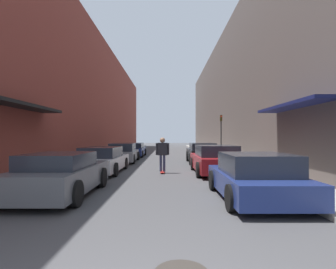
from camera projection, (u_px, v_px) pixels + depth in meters
ground at (164, 159)px, 20.51m from camera, size 103.39×103.39×0.00m
curb_strip_left at (117, 154)px, 25.22m from camera, size 1.80×47.00×0.12m
curb_strip_right at (213, 154)px, 25.20m from camera, size 1.80×47.00×0.12m
building_row_left at (87, 99)px, 25.27m from camera, size 4.90×47.00×10.81m
building_row_right at (243, 95)px, 25.23m from camera, size 4.90×47.00×11.57m
parked_car_left_0 at (62, 175)px, 7.65m from camera, size 1.93×4.12×1.26m
parked_car_left_1 at (103, 160)px, 12.57m from camera, size 1.94×4.35×1.23m
parked_car_left_2 at (124, 153)px, 17.80m from camera, size 1.89×4.35×1.28m
parked_car_left_3 at (135, 150)px, 22.92m from camera, size 1.87×4.55×1.19m
parked_car_right_0 at (256, 177)px, 7.19m from camera, size 2.07×3.97×1.27m
parked_car_right_1 at (216, 160)px, 12.26m from camera, size 2.06×4.19×1.33m
parked_car_right_2 at (203, 153)px, 17.18m from camera, size 1.87×3.95×1.31m
skateboarder at (163, 151)px, 12.41m from camera, size 0.64×0.78×1.68m
traffic_light at (222, 131)px, 20.38m from camera, size 0.16×0.22×3.28m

